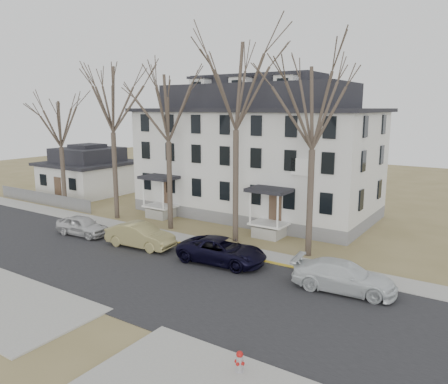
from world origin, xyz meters
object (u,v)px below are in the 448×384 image
Objects in this scene: tree_far_left at (111,95)px; car_navy at (222,251)px; tree_bungalow at (59,121)px; car_white at (344,277)px; car_silver at (83,226)px; tree_mid_left at (168,104)px; fire_hydrant at (240,362)px; tree_center at (236,80)px; boarding_house at (256,153)px; small_house at (89,173)px; bicycle_left at (154,211)px; car_tan at (140,236)px; tree_mid_right at (314,102)px.

car_navy is at bearing -17.37° from tree_far_left.
tree_bungalow is 29.46m from car_white.
car_silver is at bearing 89.62° from car_navy.
fire_hydrant is at bearing -42.42° from tree_mid_left.
tree_mid_left is 12.50m from car_navy.
tree_center is at bearing 122.66° from fire_hydrant.
tree_far_left is (-9.00, -8.15, 4.96)m from boarding_house.
boarding_house is 1.41× the size of tree_center.
bicycle_left is at bearing -16.66° from small_house.
bicycle_left is (13.12, -3.93, -1.81)m from small_house.
fire_hydrant is (18.55, -8.10, -0.29)m from car_silver.
car_tan is 13.79m from car_white.
tree_mid_right reaches higher than small_house.
bicycle_left is (-6.88, -5.88, -4.94)m from boarding_house.
car_white is (13.78, 0.55, -0.05)m from car_tan.
tree_mid_left is 10.21m from bicycle_left.
boarding_house is 24.77m from fire_hydrant.
small_house is at bearing 71.89° from bicycle_left.
tree_mid_right is at bearing -43.81° from boarding_house.
tree_mid_right reaches higher than tree_bungalow.
tree_bungalow is 31.46m from fire_hydrant.
car_silver is 5.51m from car_tan.
tree_far_left is 8.20× the size of bicycle_left.
car_silver is (-15.57, -5.14, -8.88)m from tree_mid_right.
boarding_house is 24.25× the size of fire_hydrant.
tree_bungalow is at bearing 180.00° from tree_mid_right.
tree_mid_left is at bearing 56.47° from car_navy.
tree_center reaches higher than car_silver.
car_tan is at bearing -18.35° from tree_bungalow.
tree_far_left is 1.08× the size of tree_mid_left.
bicycle_left is at bearing 13.98° from tree_bungalow.
tree_mid_left is at bearing -121.78° from bicycle_left.
car_white is at bearing -24.68° from tree_center.
car_white is (12.21, -12.39, -4.62)m from boarding_house.
tree_far_left reaches higher than boarding_house.
car_navy is (4.73, -12.45, -4.62)m from boarding_house.
small_house is at bearing -174.41° from boarding_house.
car_navy is 7.49m from car_white.
fire_hydrant is (20.48, -13.23, -9.91)m from tree_far_left.
car_silver reaches higher than bicycle_left.
tree_mid_left is 2.32× the size of car_navy.
tree_far_left is 10.38m from bicycle_left.
tree_center is 2.80× the size of car_white.
car_navy is at bearing -69.20° from boarding_house.
bicycle_left is at bearing 139.83° from fire_hydrant.
car_white is at bearing 85.36° from fire_hydrant.
tree_mid_right is (11.50, 0.00, 0.00)m from tree_mid_left.
car_silver is (8.93, -5.14, -7.40)m from tree_bungalow.
bicycle_left is (-5.31, 7.06, -0.37)m from car_tan.
boarding_house is at bearing 16.32° from car_navy.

